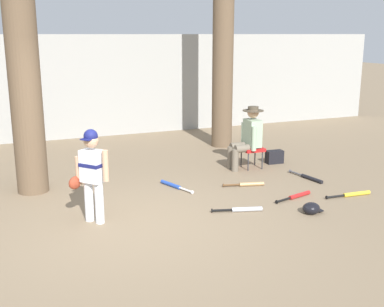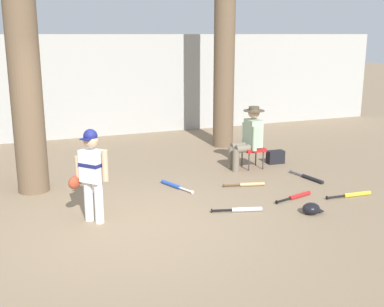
{
  "view_description": "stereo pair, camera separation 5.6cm",
  "coord_description": "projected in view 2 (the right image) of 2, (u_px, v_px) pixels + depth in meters",
  "views": [
    {
      "loc": [
        -1.62,
        -5.92,
        2.53
      ],
      "look_at": [
        1.1,
        0.67,
        0.75
      ],
      "focal_mm": 45.0,
      "sensor_mm": 36.0,
      "label": 1
    },
    {
      "loc": [
        -1.56,
        -5.94,
        2.53
      ],
      "look_at": [
        1.1,
        0.67,
        0.75
      ],
      "focal_mm": 45.0,
      "sensor_mm": 36.0,
      "label": 2
    }
  ],
  "objects": [
    {
      "name": "bat_blue_youth",
      "position": [
        173.0,
        185.0,
        8.15
      ],
      "size": [
        0.32,
        0.77,
        0.07
      ],
      "color": "#2347AD",
      "rests_on": "ground"
    },
    {
      "name": "seated_spectator",
      "position": [
        249.0,
        136.0,
        9.14
      ],
      "size": [
        0.67,
        0.53,
        1.2
      ],
      "color": "#6B6051",
      "rests_on": "ground"
    },
    {
      "name": "ground_plane",
      "position": [
        135.0,
        225.0,
        6.52
      ],
      "size": [
        60.0,
        60.0,
        0.0
      ],
      "primitive_type": "plane",
      "color": "#7F6B51"
    },
    {
      "name": "handbag_beside_stool",
      "position": [
        275.0,
        157.0,
        9.63
      ],
      "size": [
        0.35,
        0.2,
        0.26
      ],
      "primitive_type": "cube",
      "rotation": [
        0.0,
        0.0,
        -0.06
      ],
      "color": "black",
      "rests_on": "ground"
    },
    {
      "name": "young_ballplayer",
      "position": [
        91.0,
        170.0,
        6.49
      ],
      "size": [
        0.54,
        0.48,
        1.31
      ],
      "color": "white",
      "rests_on": "ground"
    },
    {
      "name": "bat_aluminum_silver",
      "position": [
        243.0,
        210.0,
        7.02
      ],
      "size": [
        0.74,
        0.27,
        0.07
      ],
      "color": "#B7BCC6",
      "rests_on": "ground"
    },
    {
      "name": "bat_red_barrel",
      "position": [
        297.0,
        196.0,
        7.61
      ],
      "size": [
        0.76,
        0.26,
        0.07
      ],
      "color": "red",
      "rests_on": "ground"
    },
    {
      "name": "folding_stool",
      "position": [
        253.0,
        150.0,
        9.23
      ],
      "size": [
        0.41,
        0.41,
        0.41
      ],
      "color": "red",
      "rests_on": "ground"
    },
    {
      "name": "bat_wood_tan",
      "position": [
        249.0,
        184.0,
        8.2
      ],
      "size": [
        0.71,
        0.23,
        0.07
      ],
      "color": "tan",
      "rests_on": "ground"
    },
    {
      "name": "tree_behind_spectator",
      "position": [
        225.0,
        23.0,
        10.51
      ],
      "size": [
        0.63,
        0.63,
        6.14
      ],
      "color": "brown",
      "rests_on": "ground"
    },
    {
      "name": "tree_near_player",
      "position": [
        22.0,
        36.0,
        7.37
      ],
      "size": [
        0.79,
        0.79,
        5.8
      ],
      "color": "brown",
      "rests_on": "ground"
    },
    {
      "name": "batting_helmet_black",
      "position": [
        311.0,
        209.0,
        6.93
      ],
      "size": [
        0.31,
        0.24,
        0.18
      ],
      "color": "black",
      "rests_on": "ground"
    },
    {
      "name": "concrete_back_wall",
      "position": [
        67.0,
        87.0,
        11.79
      ],
      "size": [
        18.0,
        0.36,
        2.52
      ],
      "primitive_type": "cube",
      "color": "#9E9E99",
      "rests_on": "ground"
    },
    {
      "name": "bat_black_composite",
      "position": [
        310.0,
        178.0,
        8.56
      ],
      "size": [
        0.18,
        0.82,
        0.07
      ],
      "color": "black",
      "rests_on": "ground"
    },
    {
      "name": "bat_yellow_trainer",
      "position": [
        354.0,
        195.0,
        7.68
      ],
      "size": [
        0.81,
        0.11,
        0.07
      ],
      "color": "yellow",
      "rests_on": "ground"
    }
  ]
}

